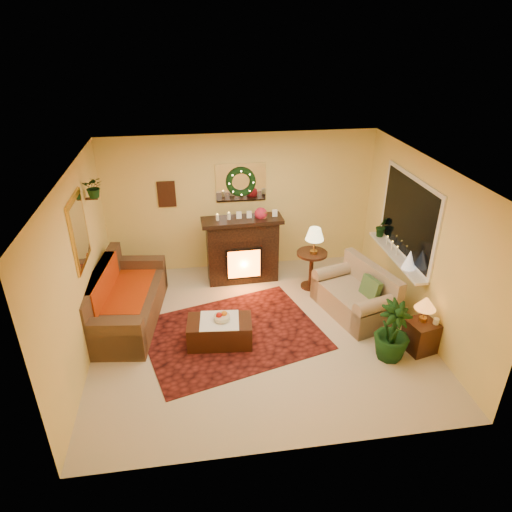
{
  "coord_description": "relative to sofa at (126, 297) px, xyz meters",
  "views": [
    {
      "loc": [
        -0.91,
        -5.74,
        4.33
      ],
      "look_at": [
        0.0,
        0.35,
        1.15
      ],
      "focal_mm": 32.0,
      "sensor_mm": 36.0,
      "label": 1
    }
  ],
  "objects": [
    {
      "name": "ceiling",
      "position": [
        2.04,
        -0.63,
        2.17
      ],
      "size": [
        5.0,
        5.0,
        0.0
      ],
      "primitive_type": "plane",
      "color": "white",
      "rests_on": "ground"
    },
    {
      "name": "wall_front",
      "position": [
        2.04,
        -2.88,
        0.87
      ],
      "size": [
        5.0,
        5.0,
        0.0
      ],
      "primitive_type": "plane",
      "color": "#EFD88C",
      "rests_on": "ground"
    },
    {
      "name": "wreath",
      "position": [
        2.04,
        1.56,
        1.29
      ],
      "size": [
        0.55,
        0.11,
        0.55
      ],
      "primitive_type": "torus",
      "rotation": [
        1.57,
        0.0,
        0.0
      ],
      "color": "#194719",
      "rests_on": "wall_back"
    },
    {
      "name": "wall_art",
      "position": [
        0.69,
        1.6,
        1.12
      ],
      "size": [
        0.32,
        0.03,
        0.48
      ],
      "primitive_type": "cube",
      "color": "#381E11",
      "rests_on": "wall_back"
    },
    {
      "name": "wall_right",
      "position": [
        4.54,
        -0.63,
        0.87
      ],
      "size": [
        4.5,
        4.5,
        0.0
      ],
      "primitive_type": "plane",
      "color": "#EFD88C",
      "rests_on": "ground"
    },
    {
      "name": "window_glass",
      "position": [
        4.51,
        -0.08,
        1.12
      ],
      "size": [
        0.02,
        1.7,
        1.22
      ],
      "primitive_type": "cube",
      "color": "black",
      "rests_on": "wall_right"
    },
    {
      "name": "area_rug",
      "position": [
        1.62,
        -0.64,
        -0.42
      ],
      "size": [
        3.04,
        2.58,
        0.01
      ],
      "primitive_type": "cube",
      "rotation": [
        0.0,
        0.0,
        0.27
      ],
      "color": "#4E0B02",
      "rests_on": "floor"
    },
    {
      "name": "gold_mirror",
      "position": [
        -0.44,
        -0.33,
        1.32
      ],
      "size": [
        0.03,
        0.84,
        1.0
      ],
      "primitive_type": "cube",
      "color": "gold",
      "rests_on": "wall_left"
    },
    {
      "name": "wall_back",
      "position": [
        2.04,
        1.62,
        0.87
      ],
      "size": [
        5.0,
        5.0,
        0.0
      ],
      "primitive_type": "plane",
      "color": "#EFD88C",
      "rests_on": "ground"
    },
    {
      "name": "hanging_plant",
      "position": [
        -0.3,
        0.42,
        1.54
      ],
      "size": [
        0.33,
        0.28,
        0.36
      ],
      "primitive_type": "imported",
      "color": "#194719",
      "rests_on": "wall_left"
    },
    {
      "name": "floor_palm",
      "position": [
        3.8,
        -1.5,
        0.02
      ],
      "size": [
        1.92,
        1.92,
        2.68
      ],
      "primitive_type": "imported",
      "rotation": [
        0.0,
        0.0,
        0.34
      ],
      "color": "#194516",
      "rests_on": "floor"
    },
    {
      "name": "window_sill",
      "position": [
        4.42,
        -0.08,
        0.44
      ],
      "size": [
        0.22,
        1.86,
        0.04
      ],
      "primitive_type": "cube",
      "color": "white",
      "rests_on": "wall_right"
    },
    {
      "name": "floor",
      "position": [
        2.04,
        -0.63,
        -0.43
      ],
      "size": [
        5.0,
        5.0,
        0.0
      ],
      "primitive_type": "plane",
      "color": "beige",
      "rests_on": "ground"
    },
    {
      "name": "red_throw",
      "position": [
        -0.08,
        0.17,
        0.03
      ],
      "size": [
        0.85,
        1.38,
        0.02
      ],
      "primitive_type": "cube",
      "color": "red",
      "rests_on": "sofa"
    },
    {
      "name": "coffee_table",
      "position": [
        1.41,
        -0.82,
        -0.22
      ],
      "size": [
        0.99,
        0.61,
        0.4
      ],
      "primitive_type": "cube",
      "rotation": [
        0.0,
        0.0,
        -0.09
      ],
      "color": "black",
      "rests_on": "floor"
    },
    {
      "name": "mantel_candle_b",
      "position": [
        1.75,
        1.01,
        0.83
      ],
      "size": [
        0.07,
        0.07,
        0.2
      ],
      "primitive_type": "cylinder",
      "color": "white",
      "rests_on": "fireplace"
    },
    {
      "name": "mini_tree",
      "position": [
        4.41,
        -0.54,
        0.61
      ],
      "size": [
        0.21,
        0.21,
        0.32
      ],
      "primitive_type": "cone",
      "color": "white",
      "rests_on": "window_sill"
    },
    {
      "name": "end_table_square",
      "position": [
        4.3,
        -1.41,
        -0.16
      ],
      "size": [
        0.47,
        0.47,
        0.48
      ],
      "primitive_type": "cube",
      "rotation": [
        0.0,
        0.0,
        0.23
      ],
      "color": "#42200F",
      "rests_on": "floor"
    },
    {
      "name": "wall_left",
      "position": [
        -0.46,
        -0.63,
        0.87
      ],
      "size": [
        4.5,
        4.5,
        0.0
      ],
      "primitive_type": "plane",
      "color": "#EFD88C",
      "rests_on": "ground"
    },
    {
      "name": "window_frame",
      "position": [
        4.53,
        -0.08,
        1.12
      ],
      "size": [
        0.03,
        1.86,
        1.36
      ],
      "primitive_type": "cube",
      "color": "white",
      "rests_on": "wall_right"
    },
    {
      "name": "poinsettia",
      "position": [
        2.32,
        1.03,
        0.87
      ],
      "size": [
        0.23,
        0.23,
        0.23
      ],
      "primitive_type": "sphere",
      "color": "#AC1B34",
      "rests_on": "fireplace"
    },
    {
      "name": "loveseat",
      "position": [
        3.67,
        -0.32,
        -0.01
      ],
      "size": [
        1.18,
        1.57,
        0.81
      ],
      "primitive_type": "cube",
      "rotation": [
        0.0,
        0.0,
        0.29
      ],
      "color": "#95805E",
      "rests_on": "floor"
    },
    {
      "name": "sofa",
      "position": [
        0.0,
        0.0,
        0.0
      ],
      "size": [
        1.18,
        2.2,
        0.9
      ],
      "primitive_type": "cube",
      "rotation": [
        0.0,
        0.0,
        -0.13
      ],
      "color": "#472B1B",
      "rests_on": "floor"
    },
    {
      "name": "mantel_candle_a",
      "position": [
        1.55,
        1.0,
        0.83
      ],
      "size": [
        0.06,
        0.06,
        0.17
      ],
      "primitive_type": "cylinder",
      "color": "silver",
      "rests_on": "fireplace"
    },
    {
      "name": "mantel_mirror",
      "position": [
        2.04,
        1.6,
        1.27
      ],
      "size": [
        0.92,
        0.02,
        0.72
      ],
      "primitive_type": "cube",
      "color": "white",
      "rests_on": "wall_back"
    },
    {
      "name": "sill_plant",
      "position": [
        4.45,
        0.65,
        0.66
      ],
      "size": [
        0.27,
        0.22,
        0.5
      ],
      "primitive_type": "imported",
      "color": "#1E4F17",
      "rests_on": "window_sill"
    },
    {
      "name": "lamp_tiffany",
      "position": [
        4.31,
        -1.37,
        0.32
      ],
      "size": [
        0.3,
        0.3,
        0.44
      ],
      "primitive_type": "cone",
      "color": "#F5A323",
      "rests_on": "end_table_square"
    },
    {
      "name": "fireplace",
      "position": [
        1.98,
        1.03,
        0.12
      ],
      "size": [
        1.29,
        0.45,
        1.17
      ],
      "primitive_type": "cube",
      "rotation": [
        0.0,
        0.0,
        0.03
      ],
      "color": "black",
      "rests_on": "floor"
    },
    {
      "name": "lamp_cream",
      "position": [
        3.18,
        0.53,
        0.45
      ],
      "size": [
        0.32,
        0.32,
        0.49
      ],
      "primitive_type": "cone",
      "color": "beige",
      "rests_on": "side_table_round"
    },
    {
      "name": "fruit_bowl",
      "position": [
        1.45,
        -0.81,
        0.02
      ],
      "size": [
        0.24,
        0.24,
        0.06
      ],
      "primitive_type": "cylinder",
      "color": "beige",
      "rests_on": "coffee_table"
    },
    {
      "name": "side_table_round",
      "position": [
        3.17,
        0.57,
        -0.1
      ],
      "size": [
        0.69,
        0.69,
        0.7
      ],
      "primitive_type": "cylinder",
      "rotation": [
        0.0,
        0.0,
        0.33
      ],
      "color": "#552D19",
      "rests_on": "floor"
    }
  ]
}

